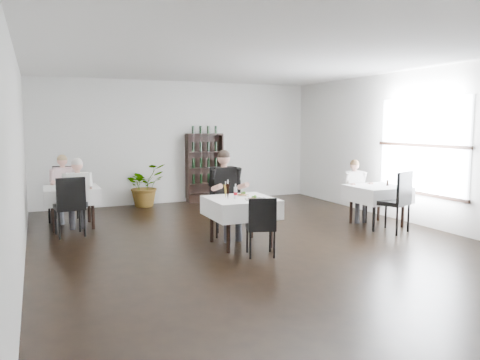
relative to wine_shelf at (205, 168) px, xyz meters
name	(u,v)px	position (x,y,z in m)	size (l,w,h in m)	color
room_shell	(258,152)	(-0.60, -4.31, 0.65)	(9.00, 9.00, 9.00)	black
window_right	(422,148)	(2.88, -4.31, 0.65)	(0.06, 2.30, 1.85)	white
wine_shelf	(205,168)	(0.00, 0.00, 0.00)	(0.90, 0.28, 1.75)	black
main_table	(241,207)	(-0.90, -4.31, -0.23)	(1.03, 1.03, 0.77)	black
left_table	(72,195)	(-3.30, -1.81, -0.23)	(0.98, 0.98, 0.77)	black
right_table	(377,194)	(2.10, -4.01, -0.23)	(0.98, 0.98, 0.77)	black
potted_tree	(145,185)	(-1.55, -0.11, -0.34)	(0.92, 0.80, 1.02)	#2D5F20
main_chair_far	(228,204)	(-0.81, -3.57, -0.30)	(0.58, 0.58, 0.96)	black
main_chair_near	(261,223)	(-0.90, -5.07, -0.34)	(0.51, 0.51, 0.89)	black
left_chair_far	(64,190)	(-3.39, -1.05, -0.22)	(0.63, 0.63, 1.10)	black
left_chair_near	(70,203)	(-3.38, -2.62, -0.25)	(0.53, 0.53, 1.05)	black
right_chair_far	(362,193)	(2.18, -3.46, -0.30)	(0.52, 0.53, 0.96)	black
right_chair_near	(397,198)	(2.01, -4.65, -0.21)	(0.66, 0.67, 1.12)	black
diner_main	(226,187)	(-0.94, -3.77, 0.03)	(0.58, 0.58, 1.52)	#3B3C43
diner_left_far	(64,183)	(-3.40, -1.22, -0.06)	(0.52, 0.52, 1.35)	#3B3C43
diner_left_near	(78,189)	(-3.22, -2.30, -0.06)	(0.51, 0.51, 1.35)	#3B3C43
diner_right_far	(355,185)	(2.00, -3.47, -0.13)	(0.49, 0.51, 1.24)	#3B3C43
plate_far	(242,195)	(-0.79, -4.13, -0.06)	(0.29, 0.29, 0.07)	white
plate_near	(253,199)	(-0.80, -4.57, -0.06)	(0.28, 0.28, 0.07)	white
pilsner_dark	(228,191)	(-1.14, -4.36, 0.05)	(0.07, 0.07, 0.31)	black
pilsner_lager	(226,191)	(-1.12, -4.22, 0.03)	(0.06, 0.06, 0.27)	gold
coke_bottle	(236,193)	(-1.00, -4.33, 0.02)	(0.06, 0.06, 0.24)	silver
napkin_cutlery	(261,199)	(-0.64, -4.54, -0.07)	(0.21, 0.21, 0.02)	black
pepper_mill	(387,183)	(2.31, -4.05, -0.02)	(0.04, 0.04, 0.11)	black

